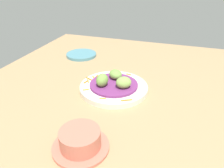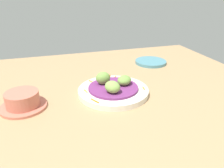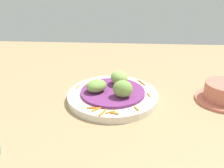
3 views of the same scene
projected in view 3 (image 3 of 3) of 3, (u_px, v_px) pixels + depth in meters
table_surface at (95, 98)px, 69.12cm from camera, size 110.00×110.00×2.00cm
main_plate at (113, 96)px, 66.06cm from camera, size 24.37×24.37×1.90cm
cabbage_bed at (113, 92)px, 65.51cm from camera, size 17.24×17.24×0.75cm
carrot_garnish at (115, 101)px, 61.11cm from camera, size 20.55×20.54×0.40cm
guac_scoop_left at (119, 78)px, 68.07cm from camera, size 6.95×6.70×3.94cm
guac_scoop_center at (96, 86)px, 64.30cm from camera, size 7.01×7.18×3.23cm
guac_scoop_right at (123, 89)px, 61.22cm from camera, size 4.30×5.27×4.47cm
terracotta_bowl at (223, 93)px, 64.61cm from camera, size 14.12×14.12×5.25cm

